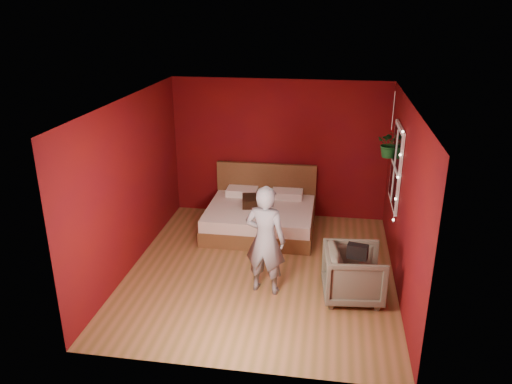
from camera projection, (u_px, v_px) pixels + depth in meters
name	position (u px, v px, depth m)	size (l,w,h in m)	color
floor	(261.00, 271.00, 7.68)	(4.50, 4.50, 0.00)	#94603B
room_walls	(262.00, 167.00, 7.08)	(4.04, 4.54, 2.62)	#630D0A
window	(396.00, 166.00, 7.69)	(0.05, 0.97, 1.27)	white
fairy_lights	(398.00, 177.00, 7.21)	(0.04, 0.04, 1.45)	silver
bed	(261.00, 215.00, 8.99)	(1.89, 1.61, 1.04)	brown
person	(265.00, 240.00, 6.88)	(0.58, 0.38, 1.59)	slate
armchair	(354.00, 274.00, 6.86)	(0.79, 0.81, 0.74)	#696653
handbag	(358.00, 251.00, 6.48)	(0.27, 0.13, 0.19)	black
throw_pillow	(255.00, 201.00, 8.89)	(0.43, 0.43, 0.15)	black
hanging_plant	(390.00, 144.00, 7.89)	(0.41, 0.35, 1.05)	silver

